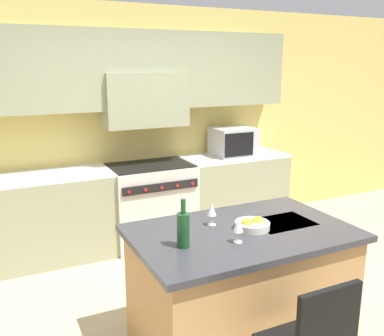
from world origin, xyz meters
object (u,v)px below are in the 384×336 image
at_px(wine_bottle, 183,229).
at_px(fruit_bowl, 252,225).
at_px(microwave, 233,142).
at_px(wine_glass_near, 238,226).
at_px(wine_glass_far, 212,210).
at_px(range_stove, 151,203).

height_order(wine_bottle, fruit_bowl, wine_bottle).
bearing_deg(microwave, wine_bottle, -127.67).
bearing_deg(wine_glass_near, fruit_bowl, 36.00).
distance_m(microwave, wine_glass_near, 2.62).
height_order(wine_glass_near, wine_glass_far, same).
relative_size(wine_glass_near, wine_glass_far, 1.00).
bearing_deg(fruit_bowl, wine_glass_near, -144.00).
height_order(range_stove, microwave, microwave).
bearing_deg(wine_glass_near, wine_bottle, 165.25).
height_order(range_stove, wine_bottle, wine_bottle).
bearing_deg(wine_glass_far, range_stove, 83.27).
bearing_deg(wine_bottle, fruit_bowl, 6.69).
xyz_separation_m(microwave, wine_bottle, (-1.68, -2.17, -0.08)).
relative_size(wine_glass_far, fruit_bowl, 0.69).
relative_size(microwave, wine_glass_near, 2.96).
bearing_deg(wine_glass_far, wine_bottle, -143.13).
relative_size(microwave, wine_glass_far, 2.96).
distance_m(wine_glass_near, fruit_bowl, 0.28).
distance_m(wine_bottle, fruit_bowl, 0.58).
distance_m(range_stove, microwave, 1.28).
relative_size(microwave, fruit_bowl, 2.04).
bearing_deg(wine_bottle, wine_glass_near, -14.75).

